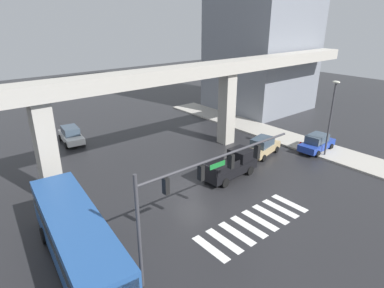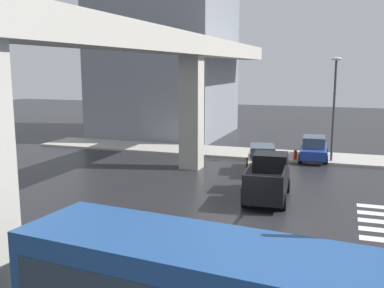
{
  "view_description": "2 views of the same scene",
  "coord_description": "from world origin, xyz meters",
  "px_view_note": "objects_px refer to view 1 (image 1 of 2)",
  "views": [
    {
      "loc": [
        -14.43,
        -17.51,
        12.57
      ],
      "look_at": [
        1.21,
        1.45,
        2.87
      ],
      "focal_mm": 30.48,
      "sensor_mm": 36.0,
      "label": 1
    },
    {
      "loc": [
        -18.41,
        -4.15,
        6.57
      ],
      "look_at": [
        -0.44,
        1.96,
        3.31
      ],
      "focal_mm": 41.99,
      "sensor_mm": 36.0,
      "label": 2
    }
  ],
  "objects_px": {
    "city_bus": "(77,238)",
    "sedan_blue": "(317,143)",
    "pickup_truck": "(232,165)",
    "street_lamp_near_corner": "(332,110)",
    "sedan_white": "(71,135)",
    "sedan_tan": "(262,146)",
    "fire_hydrant": "(300,146)",
    "traffic_signal_mast": "(199,181)"
  },
  "relations": [
    {
      "from": "sedan_white",
      "to": "street_lamp_near_corner",
      "type": "distance_m",
      "value": 26.01
    },
    {
      "from": "pickup_truck",
      "to": "sedan_white",
      "type": "height_order",
      "value": "pickup_truck"
    },
    {
      "from": "traffic_signal_mast",
      "to": "street_lamp_near_corner",
      "type": "bearing_deg",
      "value": 8.58
    },
    {
      "from": "sedan_tan",
      "to": "street_lamp_near_corner",
      "type": "bearing_deg",
      "value": -43.09
    },
    {
      "from": "sedan_blue",
      "to": "street_lamp_near_corner",
      "type": "xyz_separation_m",
      "value": [
        -0.53,
        -1.23,
        3.7
      ]
    },
    {
      "from": "pickup_truck",
      "to": "sedan_white",
      "type": "relative_size",
      "value": 1.16
    },
    {
      "from": "sedan_blue",
      "to": "fire_hydrant",
      "type": "bearing_deg",
      "value": 128.19
    },
    {
      "from": "sedan_tan",
      "to": "sedan_blue",
      "type": "bearing_deg",
      "value": -30.16
    },
    {
      "from": "city_bus",
      "to": "sedan_blue",
      "type": "height_order",
      "value": "city_bus"
    },
    {
      "from": "pickup_truck",
      "to": "street_lamp_near_corner",
      "type": "xyz_separation_m",
      "value": [
        9.87,
        -2.79,
        3.57
      ]
    },
    {
      "from": "street_lamp_near_corner",
      "to": "fire_hydrant",
      "type": "relative_size",
      "value": 8.52
    },
    {
      "from": "sedan_blue",
      "to": "traffic_signal_mast",
      "type": "bearing_deg",
      "value": -168.03
    },
    {
      "from": "city_bus",
      "to": "sedan_blue",
      "type": "distance_m",
      "value": 24.33
    },
    {
      "from": "pickup_truck",
      "to": "sedan_tan",
      "type": "relative_size",
      "value": 1.14
    },
    {
      "from": "city_bus",
      "to": "sedan_tan",
      "type": "relative_size",
      "value": 2.41
    },
    {
      "from": "city_bus",
      "to": "sedan_white",
      "type": "distance_m",
      "value": 19.4
    },
    {
      "from": "fire_hydrant",
      "to": "sedan_tan",
      "type": "bearing_deg",
      "value": 157.28
    },
    {
      "from": "traffic_signal_mast",
      "to": "city_bus",
      "type": "bearing_deg",
      "value": 147.51
    },
    {
      "from": "sedan_tan",
      "to": "fire_hydrant",
      "type": "distance_m",
      "value": 4.31
    },
    {
      "from": "city_bus",
      "to": "pickup_truck",
      "type": "bearing_deg",
      "value": 8.56
    },
    {
      "from": "sedan_white",
      "to": "pickup_truck",
      "type": "bearing_deg",
      "value": -65.13
    },
    {
      "from": "pickup_truck",
      "to": "fire_hydrant",
      "type": "bearing_deg",
      "value": -2.27
    },
    {
      "from": "sedan_blue",
      "to": "sedan_tan",
      "type": "relative_size",
      "value": 0.96
    },
    {
      "from": "sedan_white",
      "to": "fire_hydrant",
      "type": "distance_m",
      "value": 23.73
    },
    {
      "from": "street_lamp_near_corner",
      "to": "fire_hydrant",
      "type": "height_order",
      "value": "street_lamp_near_corner"
    },
    {
      "from": "city_bus",
      "to": "street_lamp_near_corner",
      "type": "relative_size",
      "value": 1.52
    },
    {
      "from": "sedan_blue",
      "to": "street_lamp_near_corner",
      "type": "relative_size",
      "value": 0.6
    },
    {
      "from": "pickup_truck",
      "to": "city_bus",
      "type": "height_order",
      "value": "city_bus"
    },
    {
      "from": "fire_hydrant",
      "to": "sedan_white",
      "type": "bearing_deg",
      "value": 135.69
    },
    {
      "from": "sedan_blue",
      "to": "sedan_tan",
      "type": "bearing_deg",
      "value": 149.84
    },
    {
      "from": "city_bus",
      "to": "sedan_blue",
      "type": "relative_size",
      "value": 2.51
    },
    {
      "from": "street_lamp_near_corner",
      "to": "fire_hydrant",
      "type": "xyz_separation_m",
      "value": [
        -0.4,
        2.42,
        -4.13
      ]
    },
    {
      "from": "traffic_signal_mast",
      "to": "sedan_white",
      "type": "bearing_deg",
      "value": 87.48
    },
    {
      "from": "pickup_truck",
      "to": "sedan_tan",
      "type": "distance_m",
      "value": 5.66
    },
    {
      "from": "pickup_truck",
      "to": "sedan_tan",
      "type": "bearing_deg",
      "value": 13.08
    },
    {
      "from": "sedan_blue",
      "to": "fire_hydrant",
      "type": "height_order",
      "value": "sedan_blue"
    },
    {
      "from": "street_lamp_near_corner",
      "to": "fire_hydrant",
      "type": "distance_m",
      "value": 4.8
    },
    {
      "from": "sedan_white",
      "to": "sedan_tan",
      "type": "bearing_deg",
      "value": -48.88
    },
    {
      "from": "sedan_tan",
      "to": "sedan_white",
      "type": "bearing_deg",
      "value": 131.12
    },
    {
      "from": "sedan_white",
      "to": "sedan_blue",
      "type": "bearing_deg",
      "value": -44.76
    },
    {
      "from": "sedan_tan",
      "to": "traffic_signal_mast",
      "type": "distance_m",
      "value": 16.02
    },
    {
      "from": "city_bus",
      "to": "sedan_white",
      "type": "xyz_separation_m",
      "value": [
        6.4,
        18.29,
        -0.87
      ]
    }
  ]
}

